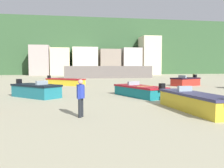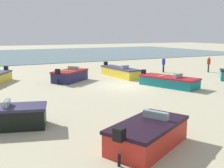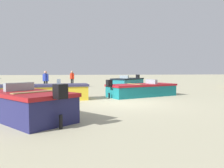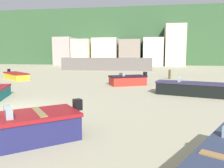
% 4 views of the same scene
% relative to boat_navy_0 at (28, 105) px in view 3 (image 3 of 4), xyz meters
% --- Properties ---
extents(ground_plane, '(160.00, 160.00, 0.00)m').
position_rel_boat_navy_0_xyz_m(ground_plane, '(-3.31, 3.94, -0.48)').
color(ground_plane, '#B0AA89').
extents(boat_navy_0, '(3.68, 3.46, 1.25)m').
position_rel_boat_navy_0_xyz_m(boat_navy_0, '(0.00, 0.00, 0.00)').
color(boat_navy_0, navy).
rests_on(boat_navy_0, ground).
extents(boat_yellow_1, '(1.70, 5.26, 1.20)m').
position_rel_boat_navy_0_xyz_m(boat_yellow_1, '(-4.92, -0.21, -0.03)').
color(boat_yellow_1, gold).
rests_on(boat_yellow_1, ground).
extents(boat_teal_5, '(3.11, 4.83, 1.10)m').
position_rel_boat_navy_0_xyz_m(boat_teal_5, '(-5.91, 5.74, -0.08)').
color(boat_teal_5, '#14727A').
rests_on(boat_teal_5, ground).
extents(boat_teal_7, '(3.76, 3.77, 1.23)m').
position_rel_boat_navy_0_xyz_m(boat_teal_7, '(-13.22, 6.63, -0.01)').
color(boat_teal_7, '#1C6E7C').
rests_on(boat_teal_7, ground).
extents(beach_walker_foreground, '(0.46, 0.51, 1.62)m').
position_rel_boat_navy_0_xyz_m(beach_walker_foreground, '(-10.41, -0.72, 0.47)').
color(beach_walker_foreground, black).
rests_on(beach_walker_foreground, ground).
extents(beach_walker_distant, '(0.48, 0.48, 1.62)m').
position_rel_boat_navy_0_xyz_m(beach_walker_distant, '(-14.72, 1.30, 0.47)').
color(beach_walker_distant, '#232627').
rests_on(beach_walker_distant, ground).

